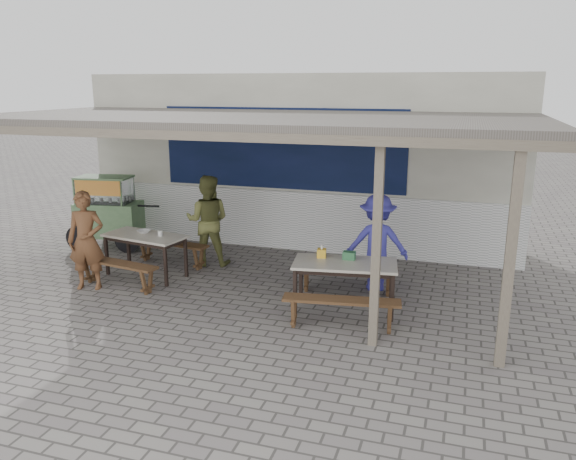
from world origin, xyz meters
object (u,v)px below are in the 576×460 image
at_px(patron_wall_side, 208,221).
at_px(patron_street_side, 86,241).
at_px(patron_right_table, 377,243).
at_px(tissue_box, 322,253).
at_px(vendor_cart, 108,209).
at_px(table_right, 345,267).
at_px(donation_box, 349,256).
at_px(table_left, 145,239).
at_px(condiment_bowl, 144,231).
at_px(condiment_jar, 160,233).
at_px(bench_left_street, 118,268).
at_px(bench_left_wall, 171,247).
at_px(bench_right_street, 341,306).
at_px(bench_right_wall, 347,273).

bearing_deg(patron_wall_side, patron_street_side, 40.31).
bearing_deg(patron_right_table, tissue_box, 40.86).
height_order(vendor_cart, patron_wall_side, patron_wall_side).
distance_m(table_right, patron_wall_side, 3.22).
height_order(patron_street_side, donation_box, patron_street_side).
bearing_deg(patron_street_side, vendor_cart, 98.71).
xyz_separation_m(table_left, condiment_bowl, (-0.08, 0.11, 0.11)).
relative_size(patron_street_side, condiment_jar, 17.21).
bearing_deg(bench_left_street, patron_right_table, 26.93).
xyz_separation_m(patron_wall_side, tissue_box, (2.50, -1.27, -0.03)).
relative_size(bench_left_wall, tissue_box, 11.86).
bearing_deg(table_right, donation_box, 71.38).
height_order(patron_right_table, condiment_bowl, patron_right_table).
bearing_deg(bench_left_street, table_right, 12.87).
bearing_deg(bench_left_wall, condiment_bowl, -99.17).
height_order(table_right, condiment_jar, condiment_jar).
bearing_deg(table_right, table_left, 163.91).
bearing_deg(condiment_bowl, bench_right_street, -18.39).
bearing_deg(bench_left_street, condiment_jar, 68.62).
distance_m(table_left, bench_right_wall, 3.57).
relative_size(bench_right_street, condiment_bowl, 7.59).
distance_m(table_right, patron_right_table, 1.10).
bearing_deg(patron_street_side, bench_right_wall, -4.14).
xyz_separation_m(bench_right_street, condiment_bowl, (-3.85, 1.28, 0.43)).
distance_m(table_left, table_right, 3.69).
relative_size(table_left, patron_street_side, 0.94).
bearing_deg(bench_left_wall, bench_right_street, -17.33).
relative_size(patron_wall_side, donation_box, 9.30).
relative_size(bench_left_street, condiment_jar, 16.45).
height_order(bench_right_street, condiment_jar, condiment_jar).
relative_size(tissue_box, condiment_bowl, 0.61).
relative_size(patron_street_side, condiment_bowl, 7.58).
bearing_deg(bench_left_wall, table_left, -90.00).
height_order(bench_right_wall, patron_street_side, patron_street_side).
bearing_deg(bench_left_street, bench_left_wall, 90.00).
height_order(table_left, patron_wall_side, patron_wall_side).
xyz_separation_m(bench_right_street, tissue_box, (-0.50, 0.83, 0.47)).
bearing_deg(bench_right_wall, bench_right_street, -90.00).
distance_m(bench_left_wall, table_right, 3.74).
bearing_deg(table_right, condiment_bowl, 162.44).
relative_size(table_left, vendor_cart, 0.85).
xyz_separation_m(table_right, vendor_cart, (-5.35, 1.83, 0.13)).
bearing_deg(condiment_bowl, condiment_jar, -14.09).
xyz_separation_m(bench_right_wall, condiment_bowl, (-3.63, -0.12, 0.43)).
bearing_deg(table_left, patron_right_table, 18.01).
bearing_deg(tissue_box, patron_street_side, -172.67).
xyz_separation_m(bench_left_wall, tissue_box, (3.15, -1.02, 0.48)).
xyz_separation_m(bench_right_street, patron_street_side, (-4.34, 0.34, 0.47)).
relative_size(tissue_box, condiment_jar, 1.39).
bearing_deg(vendor_cart, condiment_bowl, -47.09).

